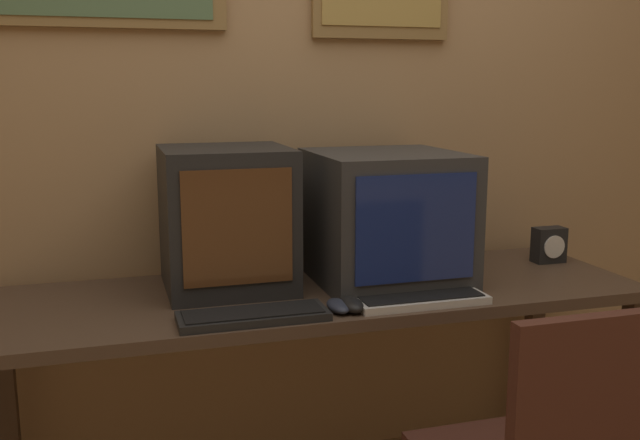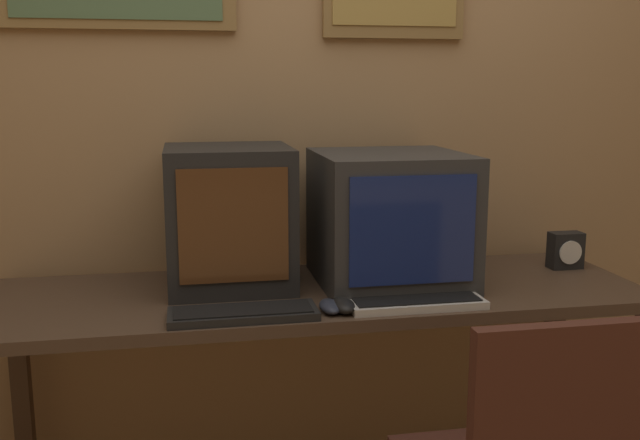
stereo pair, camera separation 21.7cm
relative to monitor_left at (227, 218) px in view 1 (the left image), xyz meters
name	(u,v)px [view 1 (the left image)]	position (x,y,z in m)	size (l,w,h in m)	color
wall_back	(287,103)	(0.27, 0.28, 0.34)	(8.00, 0.08, 2.60)	tan
desk	(320,313)	(0.27, -0.11, -0.30)	(2.01, 0.63, 0.75)	#4C3828
monitor_left	(227,218)	(0.00, 0.00, 0.00)	(0.38, 0.40, 0.44)	black
monitor_right	(386,217)	(0.50, -0.06, -0.01)	(0.45, 0.48, 0.42)	#333333
keyboard_main	(253,316)	(0.01, -0.34, -0.21)	(0.41, 0.14, 0.03)	black
keyboard_side	(419,298)	(0.50, -0.32, -0.21)	(0.39, 0.16, 0.03)	beige
mouse_near_keyboard	(352,305)	(0.29, -0.35, -0.20)	(0.06, 0.11, 0.04)	black
mouse_far_corner	(338,306)	(0.25, -0.34, -0.20)	(0.06, 0.11, 0.03)	#282D3D
desk_clock	(549,245)	(1.15, -0.02, -0.16)	(0.11, 0.07, 0.13)	black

